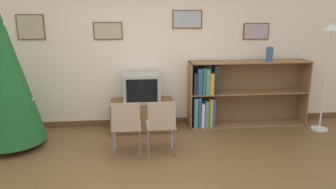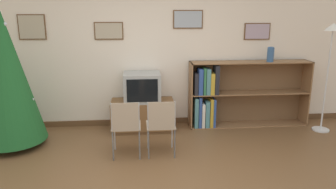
# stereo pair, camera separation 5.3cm
# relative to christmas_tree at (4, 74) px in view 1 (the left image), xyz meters

# --- Properties ---
(wall_back) EXTENTS (8.70, 0.11, 2.70)m
(wall_back) POSITION_rel_christmas_tree_xyz_m (2.12, 0.82, 0.23)
(wall_back) COLOR silver
(wall_back) RESTS_ON ground_plane
(christmas_tree) EXTENTS (1.00, 1.00, 2.25)m
(christmas_tree) POSITION_rel_christmas_tree_xyz_m (0.00, 0.00, 0.00)
(christmas_tree) COLOR maroon
(christmas_tree) RESTS_ON ground_plane
(tv_console) EXTENTS (1.05, 0.52, 0.52)m
(tv_console) POSITION_rel_christmas_tree_xyz_m (1.97, 0.50, -0.86)
(tv_console) COLOR brown
(tv_console) RESTS_ON ground_plane
(television) EXTENTS (0.60, 0.50, 0.48)m
(television) POSITION_rel_christmas_tree_xyz_m (1.97, 0.49, -0.37)
(television) COLOR #9E9E99
(television) RESTS_ON tv_console
(folding_chair_left) EXTENTS (0.40, 0.40, 0.82)m
(folding_chair_left) POSITION_rel_christmas_tree_xyz_m (1.72, -0.56, -0.65)
(folding_chair_left) COLOR tan
(folding_chair_left) RESTS_ON ground_plane
(folding_chair_right) EXTENTS (0.40, 0.40, 0.82)m
(folding_chair_right) POSITION_rel_christmas_tree_xyz_m (2.21, -0.56, -0.65)
(folding_chair_right) COLOR tan
(folding_chair_right) RESTS_ON ground_plane
(bookshelf) EXTENTS (2.09, 0.36, 1.14)m
(bookshelf) POSITION_rel_christmas_tree_xyz_m (3.47, 0.59, -0.55)
(bookshelf) COLOR olive
(bookshelf) RESTS_ON ground_plane
(vase) EXTENTS (0.12, 0.12, 0.25)m
(vase) POSITION_rel_christmas_tree_xyz_m (4.15, 0.53, 0.15)
(vase) COLOR #335684
(vase) RESTS_ON bookshelf
(standing_lamp) EXTENTS (0.28, 0.28, 1.80)m
(standing_lamp) POSITION_rel_christmas_tree_xyz_m (5.00, 0.19, 0.26)
(standing_lamp) COLOR silver
(standing_lamp) RESTS_ON ground_plane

